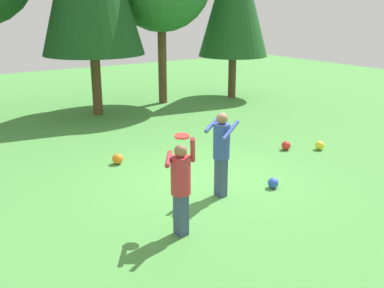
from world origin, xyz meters
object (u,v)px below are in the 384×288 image
object	(u,v)px
frisbee	(182,136)
ball_orange	(118,159)
person_catcher	(221,147)
ball_blue	(273,183)
person_thrower	(181,182)
ball_yellow	(320,145)
ball_red	(286,146)

from	to	relation	value
frisbee	ball_orange	world-z (taller)	frisbee
person_catcher	ball_blue	bearing A→B (deg)	142.80
person_thrower	ball_yellow	xyz separation A→B (m)	(5.71, 1.84, -0.84)
person_thrower	frisbee	bearing A→B (deg)	-0.00
ball_yellow	person_catcher	bearing A→B (deg)	-167.39
person_thrower	ball_orange	distance (m)	4.03
ball_red	ball_orange	distance (m)	4.59
person_catcher	ball_yellow	xyz separation A→B (m)	(4.15, 0.93, -0.93)
ball_orange	person_catcher	bearing A→B (deg)	-72.42
person_catcher	ball_red	bearing A→B (deg)	-179.07
person_thrower	frisbee	size ratio (longest dim) A/B	4.83
ball_blue	ball_yellow	bearing A→B (deg)	22.87
ball_yellow	ball_orange	world-z (taller)	ball_orange
ball_blue	ball_orange	distance (m)	3.93
person_catcher	ball_red	distance (m)	3.79
person_thrower	frisbee	world-z (taller)	person_thrower
frisbee	ball_yellow	xyz separation A→B (m)	(5.43, 1.45, -1.51)
ball_yellow	ball_orange	distance (m)	5.49
person_catcher	ball_red	xyz separation A→B (m)	(3.38, 1.44, -0.94)
ball_red	ball_yellow	bearing A→B (deg)	-33.61
ball_blue	person_catcher	bearing A→B (deg)	165.01
ball_blue	ball_orange	world-z (taller)	ball_orange
frisbee	ball_orange	bearing A→B (deg)	84.51
frisbee	ball_yellow	distance (m)	5.82
ball_red	ball_yellow	xyz separation A→B (m)	(0.77, -0.51, 0.00)
person_catcher	ball_yellow	size ratio (longest dim) A/B	7.14
person_catcher	frisbee	xyz separation A→B (m)	(-1.28, -0.52, 0.57)
ball_yellow	ball_orange	xyz separation A→B (m)	(-5.09, 2.05, 0.01)
person_catcher	ball_blue	xyz separation A→B (m)	(1.19, -0.32, -0.94)
ball_blue	ball_red	world-z (taller)	ball_red
person_thrower	ball_orange	world-z (taller)	person_thrower
person_thrower	ball_red	bearing A→B (deg)	-28.61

